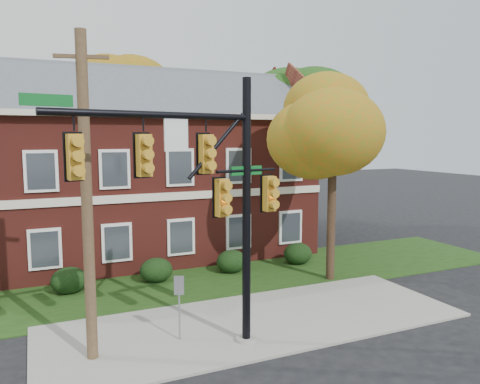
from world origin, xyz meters
name	(u,v)px	position (x,y,z in m)	size (l,w,h in m)	color
ground	(271,334)	(0.00, 0.00, 0.00)	(120.00, 120.00, 0.00)	black
sidewalk	(257,321)	(0.00, 1.00, 0.04)	(14.00, 5.00, 0.08)	gray
grass_strip	(206,280)	(0.00, 6.00, 0.02)	(30.00, 6.00, 0.04)	#193811
apartment_building	(129,160)	(-2.00, 11.95, 4.99)	(18.80, 8.80, 9.74)	maroon
hedge_left	(69,280)	(-5.50, 6.70, 0.53)	(1.40, 1.26, 1.05)	black
hedge_center	(156,270)	(-2.00, 6.70, 0.53)	(1.40, 1.26, 1.05)	black
hedge_right	(232,261)	(1.50, 6.70, 0.53)	(1.40, 1.26, 1.05)	black
hedge_far_right	(298,254)	(5.00, 6.70, 0.53)	(1.40, 1.26, 1.05)	black
tree_near_right	(340,125)	(5.22, 3.87, 6.67)	(4.50, 4.25, 8.58)	black
tree_right_rear	(308,106)	(9.31, 12.81, 8.12)	(6.30, 5.95, 10.62)	black
tree_far_rear	(125,97)	(-0.66, 19.79, 8.84)	(6.84, 6.46, 11.52)	black
traffic_signal	(204,185)	(-2.38, -0.54, 4.86)	(6.93, 1.48, 7.83)	gray
utility_pole	(87,199)	(-5.34, 0.49, 4.52)	(1.37, 0.40, 8.91)	#4B3823
sign_post	(179,297)	(-2.80, 0.63, 1.39)	(0.29, 0.15, 2.05)	slate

